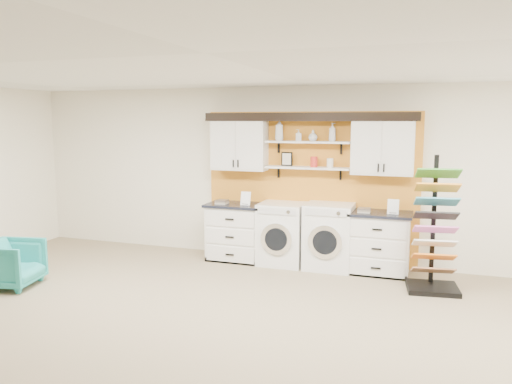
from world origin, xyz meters
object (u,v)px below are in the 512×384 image
(base_cabinet_left, at_px, (237,232))
(washer, at_px, (282,234))
(sample_rack, at_px, (434,249))
(dryer, at_px, (329,236))
(base_cabinet_right, at_px, (378,243))
(armchair, at_px, (12,264))

(base_cabinet_left, distance_m, washer, 0.77)
(base_cabinet_left, height_order, sample_rack, sample_rack)
(washer, bearing_deg, dryer, 0.00)
(sample_rack, bearing_deg, base_cabinet_right, 137.07)
(dryer, bearing_deg, armchair, -150.36)
(base_cabinet_right, xyz_separation_m, dryer, (-0.74, -0.00, 0.04))
(base_cabinet_right, relative_size, armchair, 1.34)
(base_cabinet_left, bearing_deg, sample_rack, -10.33)
(dryer, height_order, armchair, dryer)
(base_cabinet_left, bearing_deg, washer, -0.25)
(washer, distance_m, dryer, 0.75)
(base_cabinet_left, height_order, armchair, base_cabinet_left)
(sample_rack, relative_size, armchair, 2.58)
(washer, bearing_deg, armchair, -144.96)
(armchair, bearing_deg, sample_rack, -83.87)
(base_cabinet_right, relative_size, dryer, 0.94)
(dryer, bearing_deg, base_cabinet_right, 0.26)
(washer, distance_m, armchair, 3.92)
(base_cabinet_right, distance_m, washer, 1.49)
(dryer, xyz_separation_m, armchair, (-3.95, -2.25, -0.18))
(washer, bearing_deg, sample_rack, -13.68)
(washer, bearing_deg, base_cabinet_left, 179.75)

